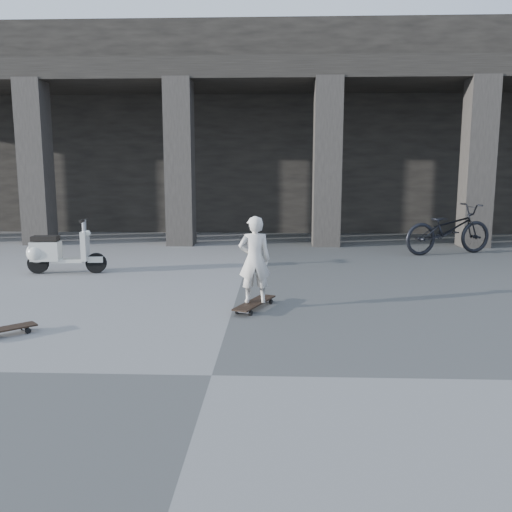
{
  "coord_description": "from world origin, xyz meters",
  "views": [
    {
      "loc": [
        0.61,
        -4.77,
        1.92
      ],
      "look_at": [
        0.3,
        2.91,
        0.65
      ],
      "focal_mm": 38.0,
      "sensor_mm": 36.0,
      "label": 1
    }
  ],
  "objects_px": {
    "skateboard_spare": "(1,331)",
    "child": "(255,260)",
    "scooter": "(53,252)",
    "bicycle": "(448,229)",
    "longboard": "(255,303)"
  },
  "relations": [
    {
      "from": "skateboard_spare",
      "to": "child",
      "type": "height_order",
      "value": "child"
    },
    {
      "from": "skateboard_spare",
      "to": "scooter",
      "type": "xyz_separation_m",
      "value": [
        -0.92,
        3.69,
        0.32
      ]
    },
    {
      "from": "child",
      "to": "bicycle",
      "type": "bearing_deg",
      "value": -136.81
    },
    {
      "from": "skateboard_spare",
      "to": "bicycle",
      "type": "relative_size",
      "value": 0.33
    },
    {
      "from": "skateboard_spare",
      "to": "child",
      "type": "bearing_deg",
      "value": -18.24
    },
    {
      "from": "scooter",
      "to": "child",
      "type": "bearing_deg",
      "value": -36.47
    },
    {
      "from": "skateboard_spare",
      "to": "scooter",
      "type": "distance_m",
      "value": 3.81
    },
    {
      "from": "skateboard_spare",
      "to": "scooter",
      "type": "relative_size",
      "value": 0.49
    },
    {
      "from": "skateboard_spare",
      "to": "child",
      "type": "distance_m",
      "value": 3.21
    },
    {
      "from": "skateboard_spare",
      "to": "longboard",
      "type": "bearing_deg",
      "value": -18.24
    },
    {
      "from": "child",
      "to": "bicycle",
      "type": "relative_size",
      "value": 0.56
    },
    {
      "from": "skateboard_spare",
      "to": "scooter",
      "type": "height_order",
      "value": "scooter"
    },
    {
      "from": "child",
      "to": "bicycle",
      "type": "xyz_separation_m",
      "value": [
        4.08,
        4.89,
        -0.13
      ]
    },
    {
      "from": "scooter",
      "to": "bicycle",
      "type": "relative_size",
      "value": 0.67
    },
    {
      "from": "child",
      "to": "skateboard_spare",
      "type": "bearing_deg",
      "value": 18.26
    }
  ]
}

